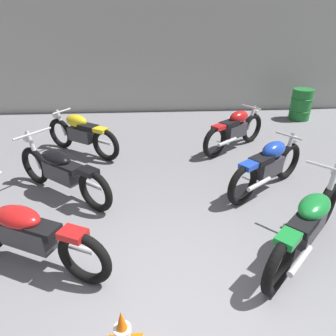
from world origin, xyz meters
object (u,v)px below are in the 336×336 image
object	(u,v)px
motorcycle_left_row_1	(61,171)
traffic_cone	(123,334)
motorcycle_left_row_0	(27,233)
motorcycle_right_row_0	(308,224)
motorcycle_right_row_1	(268,165)
motorcycle_left_row_2	(81,133)
motorcycle_right_row_2	(235,129)
oil_drum	(301,104)

from	to	relation	value
motorcycle_left_row_1	traffic_cone	size ratio (longest dim) A/B	3.28
motorcycle_left_row_0	motorcycle_right_row_0	distance (m)	3.29
motorcycle_right_row_1	traffic_cone	xyz separation A→B (m)	(-2.21, -2.70, -0.20)
motorcycle_left_row_1	motorcycle_left_row_2	world-z (taller)	motorcycle_left_row_1
motorcycle_right_row_2	traffic_cone	xyz separation A→B (m)	(-2.12, -4.47, -0.20)
motorcycle_left_row_1	motorcycle_right_row_0	distance (m)	3.65
motorcycle_left_row_1	oil_drum	xyz separation A→B (m)	(5.67, 3.75, -0.03)
motorcycle_right_row_1	motorcycle_left_row_2	bearing A→B (deg)	152.99
motorcycle_left_row_1	motorcycle_right_row_1	xyz separation A→B (m)	(3.37, -0.03, 0.01)
motorcycle_left_row_2	motorcycle_right_row_1	xyz separation A→B (m)	(3.38, -1.72, 0.00)
traffic_cone	motorcycle_left_row_0	bearing A→B (deg)	134.62
motorcycle_left_row_1	traffic_cone	world-z (taller)	motorcycle_left_row_1
motorcycle_left_row_1	traffic_cone	xyz separation A→B (m)	(1.16, -2.73, -0.19)
motorcycle_right_row_2	oil_drum	distance (m)	3.13
motorcycle_right_row_2	motorcycle_right_row_0	bearing A→B (deg)	-89.70
motorcycle_right_row_1	oil_drum	size ratio (longest dim) A/B	1.94
motorcycle_right_row_1	motorcycle_right_row_2	xyz separation A→B (m)	(-0.09, 1.77, 0.00)
motorcycle_left_row_1	motorcycle_right_row_1	bearing A→B (deg)	-0.48
motorcycle_left_row_0	motorcycle_left_row_1	world-z (taller)	same
motorcycle_right_row_0	traffic_cone	world-z (taller)	motorcycle_right_row_0
motorcycle_left_row_1	motorcycle_right_row_1	distance (m)	3.37
motorcycle_left_row_0	oil_drum	distance (m)	7.76
oil_drum	motorcycle_left_row_2	bearing A→B (deg)	-160.12
motorcycle_left_row_2	motorcycle_right_row_2	size ratio (longest dim) A/B	1.04
motorcycle_left_row_1	motorcycle_right_row_2	xyz separation A→B (m)	(3.27, 1.74, 0.01)
motorcycle_left_row_2	oil_drum	bearing A→B (deg)	19.88
motorcycle_left_row_1	motorcycle_right_row_0	xyz separation A→B (m)	(3.29, -1.58, 0.00)
motorcycle_left_row_1	oil_drum	distance (m)	6.80
motorcycle_left_row_1	oil_drum	bearing A→B (deg)	33.44
motorcycle_left_row_2	oil_drum	size ratio (longest dim) A/B	1.99
motorcycle_right_row_1	motorcycle_right_row_2	world-z (taller)	same
motorcycle_right_row_2	motorcycle_left_row_0	bearing A→B (deg)	-134.84
motorcycle_left_row_0	motorcycle_left_row_2	world-z (taller)	motorcycle_left_row_0
traffic_cone	motorcycle_left_row_2	bearing A→B (deg)	104.79
motorcycle_right_row_1	oil_drum	world-z (taller)	motorcycle_right_row_1
motorcycle_left_row_0	traffic_cone	size ratio (longest dim) A/B	3.73
motorcycle_left_row_0	motorcycle_right_row_1	bearing A→B (deg)	24.34
motorcycle_left_row_0	motorcycle_left_row_1	distance (m)	1.55
motorcycle_left_row_2	motorcycle_right_row_0	size ratio (longest dim) A/B	1.03
traffic_cone	motorcycle_left_row_1	bearing A→B (deg)	113.04
motorcycle_left_row_1	motorcycle_left_row_0	bearing A→B (deg)	-89.97
motorcycle_left_row_2	motorcycle_right_row_1	world-z (taller)	same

